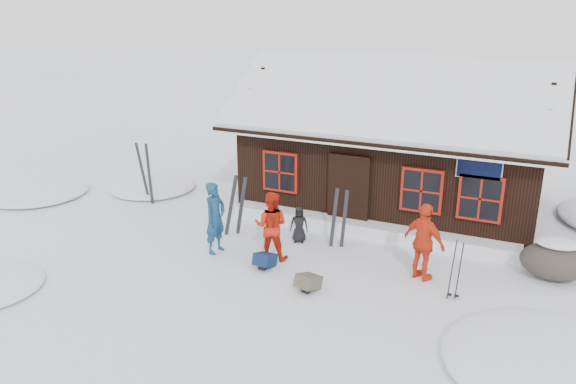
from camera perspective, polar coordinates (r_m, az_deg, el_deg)
name	(u,v)px	position (r m, az deg, el deg)	size (l,w,h in m)	color
ground	(278,258)	(13.50, -1.00, -6.71)	(120.00, 120.00, 0.00)	white
mountain_hut	(396,153)	(16.94, 10.96, 3.95)	(8.90, 6.09, 4.42)	black
snow_drift	(367,228)	(14.87, 8.02, -3.69)	(7.60, 0.60, 0.35)	white
snow_mounds	(368,241)	(14.56, 8.12, -4.95)	(20.60, 13.20, 0.48)	white
skier_teal	(215,218)	(13.59, -7.40, -2.62)	(0.65, 0.43, 1.78)	navy
skier_orange_left	(271,226)	(13.17, -1.73, -3.44)	(0.81, 0.63, 1.67)	red
skier_orange_right	(424,242)	(12.51, 13.66, -4.99)	(1.03, 0.43, 1.76)	red
skier_crouched	(299,224)	(14.20, 1.13, -3.31)	(0.46, 0.30, 0.94)	black
boulder	(555,260)	(13.71, 25.46, -6.29)	(1.45, 1.09, 0.84)	#473E38
ski_pair_left	(236,206)	(14.58, -5.29, -1.45)	(0.65, 0.26, 1.66)	black
ski_pair_mid	(146,173)	(17.49, -14.23, 1.83)	(0.65, 0.24, 1.87)	black
ski_pair_right	(339,219)	(13.85, 5.21, -2.78)	(0.47, 0.12, 1.58)	black
ski_poles	(455,271)	(11.97, 16.65, -7.71)	(0.24, 0.12, 1.34)	black
backpack_blue	(265,262)	(12.98, -2.36, -7.14)	(0.39, 0.51, 0.28)	#0F2043
backpack_olive	(308,284)	(12.02, 2.07, -9.36)	(0.39, 0.52, 0.28)	#4E4B37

